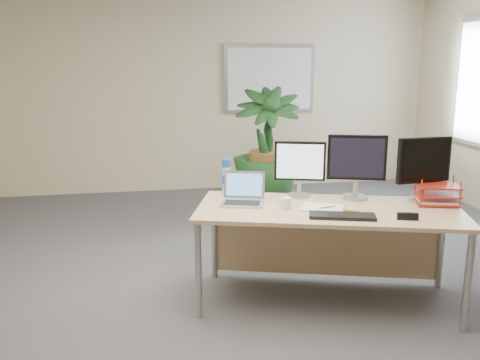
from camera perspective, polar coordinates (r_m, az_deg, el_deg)
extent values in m
plane|color=#48484D|center=(3.98, -0.53, -14.86)|extent=(8.00, 8.00, 0.00)
cube|color=beige|center=(7.51, -5.98, 9.09)|extent=(7.00, 0.04, 2.70)
cube|color=#AEAEB3|center=(7.66, 3.15, 10.72)|extent=(1.30, 0.03, 0.95)
cube|color=silver|center=(7.64, 3.18, 10.72)|extent=(1.20, 0.01, 0.85)
cube|color=tan|center=(4.06, 9.46, -3.18)|extent=(2.12, 1.37, 0.03)
cube|color=tan|center=(4.54, 9.05, -6.40)|extent=(1.79, 0.57, 0.61)
cylinder|color=#A8A9AD|center=(3.91, -4.49, -9.59)|extent=(0.05, 0.05, 0.73)
cylinder|color=#A8A9AD|center=(4.01, 23.13, -10.04)|extent=(0.05, 0.05, 0.73)
cylinder|color=#A8A9AD|center=(4.58, -2.75, -6.11)|extent=(0.05, 0.05, 0.73)
cylinder|color=#A8A9AD|center=(4.67, 20.65, -6.59)|extent=(0.05, 0.05, 0.73)
imported|color=#153B19|center=(6.25, 2.78, 2.80)|extent=(0.98, 0.98, 1.50)
cylinder|color=#A8A9AD|center=(4.36, 6.32, -1.64)|extent=(0.18, 0.18, 0.02)
cylinder|color=#A8A9AD|center=(4.34, 6.34, -0.82)|extent=(0.04, 0.04, 0.11)
cube|color=black|center=(4.29, 6.42, 2.03)|extent=(0.40, 0.15, 0.31)
cube|color=silver|center=(4.27, 6.41, 1.97)|extent=(0.35, 0.11, 0.28)
cylinder|color=#A8A9AD|center=(4.37, 12.15, -1.79)|extent=(0.21, 0.21, 0.02)
cylinder|color=#A8A9AD|center=(4.35, 12.20, -0.87)|extent=(0.04, 0.04, 0.12)
cube|color=black|center=(4.30, 12.36, 2.37)|extent=(0.45, 0.17, 0.35)
cube|color=black|center=(4.28, 12.39, 2.30)|extent=(0.40, 0.13, 0.31)
cylinder|color=#A8A9AD|center=(4.42, 18.73, -2.04)|extent=(0.21, 0.21, 0.02)
cylinder|color=#A8A9AD|center=(4.40, 18.80, -1.13)|extent=(0.04, 0.04, 0.12)
cube|color=black|center=(4.35, 19.04, 2.04)|extent=(0.46, 0.10, 0.35)
cube|color=black|center=(4.33, 19.24, 1.98)|extent=(0.41, 0.06, 0.31)
cube|color=#B5B5BA|center=(4.10, 0.25, -2.52)|extent=(0.37, 0.31, 0.02)
cube|color=black|center=(4.08, 0.24, -2.43)|extent=(0.30, 0.22, 0.00)
cube|color=#B5B5BA|center=(4.20, 0.46, -0.49)|extent=(0.32, 0.15, 0.21)
cube|color=#559DDC|center=(4.19, 0.45, -0.51)|extent=(0.28, 0.12, 0.17)
cube|color=black|center=(3.84, 10.85, -3.78)|extent=(0.49, 0.28, 0.03)
cylinder|color=white|center=(4.00, 4.98, -2.46)|extent=(0.08, 0.08, 0.09)
torus|color=white|center=(3.99, 4.39, -2.49)|extent=(0.06, 0.03, 0.06)
cube|color=white|center=(4.03, 8.82, -2.97)|extent=(0.37, 0.33, 0.01)
cylinder|color=orange|center=(4.02, 9.30, -2.88)|extent=(0.14, 0.04, 0.01)
cylinder|color=gold|center=(4.00, 11.79, -3.20)|extent=(0.11, 0.06, 0.01)
cylinder|color=silver|center=(4.38, -1.48, -0.06)|extent=(0.07, 0.07, 0.23)
cylinder|color=blue|center=(4.35, -1.49, 1.82)|extent=(0.07, 0.07, 0.06)
cylinder|color=blue|center=(4.37, -1.48, 0.07)|extent=(0.08, 0.08, 0.07)
cube|color=#B32716|center=(4.38, 20.20, -2.25)|extent=(0.37, 0.32, 0.01)
cube|color=#B32716|center=(4.36, 20.27, -1.42)|extent=(0.37, 0.32, 0.01)
cube|color=#B32716|center=(4.35, 20.34, -0.57)|extent=(0.37, 0.32, 0.01)
cube|color=white|center=(4.37, 20.22, -2.07)|extent=(0.33, 0.28, 0.02)
cube|color=black|center=(3.90, 17.44, -3.72)|extent=(0.15, 0.08, 0.05)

